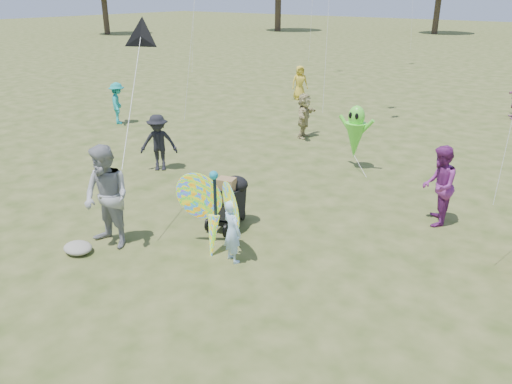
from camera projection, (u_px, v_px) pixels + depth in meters
ground at (211, 283)px, 8.33m from camera, size 160.00×160.00×0.00m
child_girl at (232, 231)px, 8.79m from camera, size 0.49×0.40×1.18m
adult_man at (107, 197)px, 9.19m from camera, size 0.98×0.78×1.97m
grey_bag at (78, 248)px, 9.26m from camera, size 0.58×0.48×0.18m
crowd_b at (159, 143)px, 13.25m from camera, size 1.12×1.06×1.52m
crowd_d at (304, 116)px, 16.22m from camera, size 0.76×1.42×1.46m
crowd_e at (439, 186)px, 10.13m from camera, size 0.85×0.97×1.68m
crowd_g at (300, 83)px, 21.91m from camera, size 0.82×0.85×1.47m
crowd_i at (118, 103)px, 17.93m from camera, size 1.08×1.05×1.48m
jogging_stroller at (230, 199)px, 10.06m from camera, size 0.69×1.12×1.09m
butterfly_kite at (214, 212)px, 9.03m from camera, size 1.74×0.75×1.78m
delta_kite_rig at (141, 38)px, 10.40m from camera, size 2.04×2.34×2.45m
alien_kite at (355, 134)px, 13.26m from camera, size 1.12×0.69×1.74m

